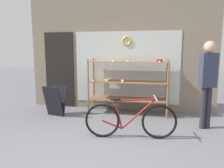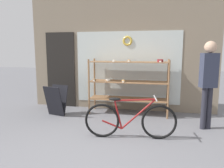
{
  "view_description": "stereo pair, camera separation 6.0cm",
  "coord_description": "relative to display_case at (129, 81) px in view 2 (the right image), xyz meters",
  "views": [
    {
      "loc": [
        0.98,
        -3.01,
        1.62
      ],
      "look_at": [
        0.15,
        1.1,
        0.96
      ],
      "focal_mm": 35.0,
      "sensor_mm": 36.0,
      "label": 1
    },
    {
      "loc": [
        1.04,
        -3.0,
        1.62
      ],
      "look_at": [
        0.15,
        1.1,
        0.96
      ],
      "focal_mm": 35.0,
      "sensor_mm": 36.0,
      "label": 2
    }
  ],
  "objects": [
    {
      "name": "sandwich_board",
      "position": [
        -1.72,
        -0.55,
        -0.46
      ],
      "size": [
        0.56,
        0.48,
        0.74
      ],
      "rotation": [
        0.0,
        0.0,
        -0.24
      ],
      "color": "black",
      "rests_on": "ground_plane"
    },
    {
      "name": "bicycle",
      "position": [
        0.25,
        -1.57,
        -0.49
      ],
      "size": [
        1.68,
        0.46,
        0.78
      ],
      "rotation": [
        0.0,
        0.0,
        0.13
      ],
      "color": "black",
      "rests_on": "ground_plane"
    },
    {
      "name": "pedestrian",
      "position": [
        1.72,
        -0.75,
        0.24
      ],
      "size": [
        0.36,
        0.27,
        1.79
      ],
      "rotation": [
        0.0,
        0.0,
        0.32
      ],
      "color": "#282833",
      "rests_on": "ground_plane"
    },
    {
      "name": "display_case",
      "position": [
        0.0,
        0.0,
        0.0
      ],
      "size": [
        1.98,
        0.54,
        1.4
      ],
      "color": "#8E6642",
      "rests_on": "ground_plane"
    },
    {
      "name": "ground_plane",
      "position": [
        -0.29,
        -2.4,
        -0.83
      ],
      "size": [
        30.0,
        30.0,
        0.0
      ],
      "primitive_type": "plane",
      "color": "slate"
    },
    {
      "name": "storefront_facade",
      "position": [
        -0.34,
        0.41,
        0.86
      ],
      "size": [
        5.02,
        0.13,
        3.49
      ],
      "color": "gray",
      "rests_on": "ground_plane"
    }
  ]
}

